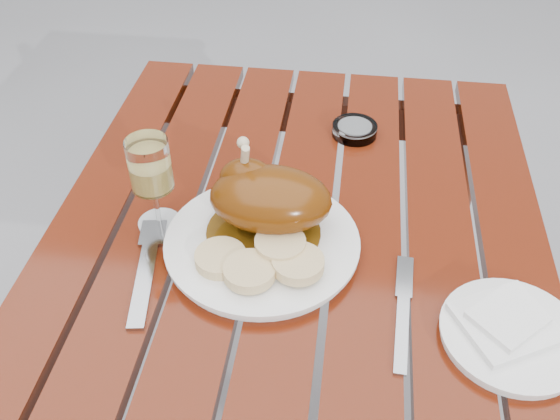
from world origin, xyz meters
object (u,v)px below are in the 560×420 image
object	(u,v)px
dinner_plate	(262,244)
side_plate	(512,335)
table	(288,401)
ashtray	(355,130)
wine_glass	(153,185)

from	to	relation	value
dinner_plate	side_plate	size ratio (longest dim) A/B	1.56
table	ashtray	world-z (taller)	ashtray
wine_glass	ashtray	bearing A→B (deg)	44.42
dinner_plate	wine_glass	size ratio (longest dim) A/B	1.86
table	wine_glass	distance (m)	0.51
table	wine_glass	size ratio (longest dim) A/B	7.37
table	dinner_plate	size ratio (longest dim) A/B	3.96
table	dinner_plate	xyz separation A→B (m)	(-0.05, 0.03, 0.38)
dinner_plate	wine_glass	xyz separation A→B (m)	(-0.17, 0.03, 0.07)
side_plate	ashtray	size ratio (longest dim) A/B	2.24
side_plate	ashtray	world-z (taller)	ashtray
wine_glass	side_plate	world-z (taller)	wine_glass
ashtray	dinner_plate	bearing A→B (deg)	-111.19
dinner_plate	wine_glass	world-z (taller)	wine_glass
side_plate	ashtray	distance (m)	0.51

